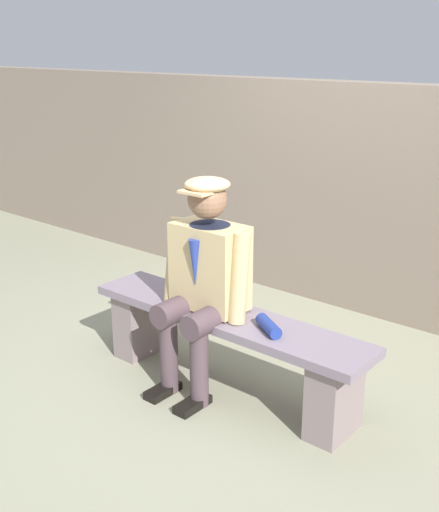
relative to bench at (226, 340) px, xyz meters
The scene contains 5 objects.
ground_plane 0.33m from the bench, ahead, with size 30.00×30.00×0.00m, color gray.
bench is the anchor object (origin of this frame).
seated_man 0.43m from the bench, 24.73° to the left, with size 0.60×0.55×1.31m.
rolled_magazine 0.40m from the bench, behind, with size 0.07×0.07×0.21m, color navy.
stadium_wall 1.77m from the bench, 90.00° to the right, with size 12.00×0.24×1.75m, color gray.
Camera 1 is at (-2.19, 2.70, 2.03)m, focal length 44.75 mm.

